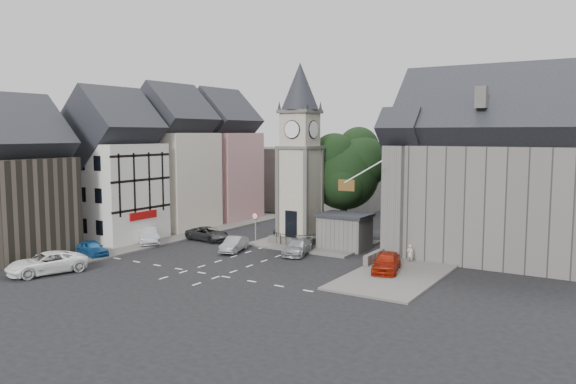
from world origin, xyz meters
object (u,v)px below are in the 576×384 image
Objects in this scene: car_west_blue at (92,248)px; pedestrian at (410,254)px; car_east_red at (386,262)px; stone_shelter at (345,231)px; clock_tower at (300,154)px.

pedestrian is at bearing -49.04° from car_west_blue.
car_east_red is at bearing 77.91° from pedestrian.
stone_shelter reaches higher than car_east_red.
stone_shelter is 8.58m from car_east_red.
clock_tower is at bearing 135.46° from car_east_red.
clock_tower is 4.31× the size of car_west_blue.
car_west_blue is (-11.50, -13.89, -7.48)m from clock_tower.
stone_shelter reaches higher than pedestrian.
stone_shelter is 21.12m from car_west_blue.
car_east_red is 3.60m from pedestrian.
clock_tower reaches higher than car_west_blue.
car_west_blue is at bearing 21.43° from pedestrian.
stone_shelter is 7.13m from pedestrian.
car_west_blue is at bearing -140.58° from stone_shelter.
pedestrian is (23.00, 11.10, 0.10)m from car_west_blue.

